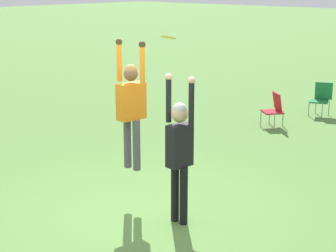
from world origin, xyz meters
name	(u,v)px	position (x,y,z in m)	size (l,w,h in m)	color
ground_plane	(143,214)	(0.00, 0.00, 0.00)	(120.00, 120.00, 0.00)	#56843D
person_jumping	(131,102)	(-0.49, 0.26, 1.63)	(0.61, 0.47, 2.04)	#4C4C51
person_defending	(180,146)	(0.61, 0.14, 1.17)	(0.52, 0.39, 2.20)	black
frisbee	(168,38)	(0.18, 0.38, 2.66)	(0.22, 0.22, 0.07)	yellow
camping_chair_1	(321,97)	(-1.06, 7.71, 0.49)	(0.59, 0.64, 0.87)	gray
camping_chair_3	(274,107)	(-1.38, 5.93, 0.46)	(0.63, 0.71, 0.81)	gray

